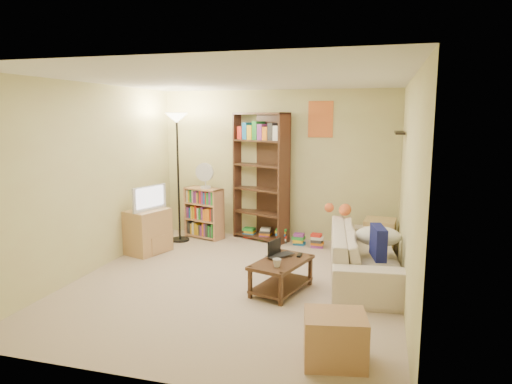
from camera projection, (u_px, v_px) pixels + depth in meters
room at (236, 154)px, 5.50m from camera, size 4.50×4.54×2.52m
sofa at (365, 254)px, 5.87m from camera, size 2.37×1.33×0.64m
navy_pillow at (378, 242)px, 5.35m from camera, size 0.21×0.44×0.38m
cream_blanket at (378, 236)px, 5.86m from camera, size 0.59×0.42×0.25m
tabby_cat at (342, 209)px, 6.67m from camera, size 0.51×0.22×0.17m
coffee_table at (281, 272)px, 5.43m from camera, size 0.70×0.95×0.38m
laptop at (283, 257)px, 5.51m from camera, size 0.59×0.59×0.03m
laptop_screen at (274, 247)px, 5.56m from camera, size 0.09×0.28×0.19m
mug at (277, 263)px, 5.17m from camera, size 0.11×0.11×0.09m
tv_remote at (300, 255)px, 5.59m from camera, size 0.05×0.15×0.02m
tv_stand at (148, 231)px, 6.97m from camera, size 0.62×0.73×0.67m
television at (146, 198)px, 6.88m from camera, size 0.70×0.47×0.37m
tall_bookshelf at (261, 174)px, 7.58m from camera, size 1.01×0.66×2.13m
short_bookshelf at (204, 213)px, 7.80m from camera, size 0.72×0.47×0.87m
desk_fan at (205, 175)px, 7.63m from camera, size 0.31×0.17×0.43m
floor_lamp at (177, 140)px, 7.40m from camera, size 0.36×0.36×2.12m
side_table at (379, 236)px, 6.98m from camera, size 0.49×0.49×0.52m
end_cabinet at (335, 338)px, 3.86m from camera, size 0.59×0.52×0.43m
book_stacks at (283, 236)px, 7.54m from camera, size 1.41×0.45×0.24m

